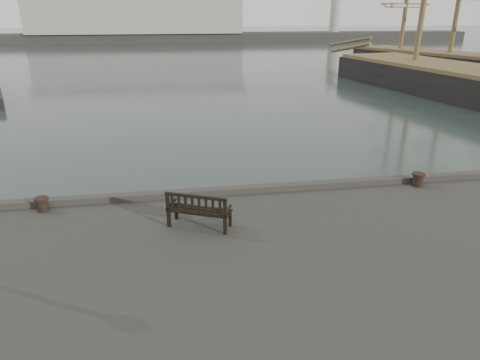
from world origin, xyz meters
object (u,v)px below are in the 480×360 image
object	(u,v)px
bench	(199,216)
bollard_left	(42,204)
bollard_right	(418,180)
tall_ship_far	(447,68)

from	to	relation	value
bench	bollard_left	bearing A→B (deg)	-176.71
bench	bollard_right	xyz separation A→B (m)	(6.75, 1.58, -0.08)
bench	bollard_right	world-z (taller)	bench
bollard_left	tall_ship_far	world-z (taller)	tall_ship_far
bench	bollard_left	size ratio (longest dim) A/B	4.34
tall_ship_far	bollard_right	bearing A→B (deg)	-146.49
bench	tall_ship_far	xyz separation A→B (m)	(30.20, 35.02, -1.15)
bollard_right	tall_ship_far	xyz separation A→B (m)	(23.45, 33.44, -1.06)
bollard_left	bollard_right	bearing A→B (deg)	0.00
bollard_left	bollard_right	size ratio (longest dim) A/B	0.94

